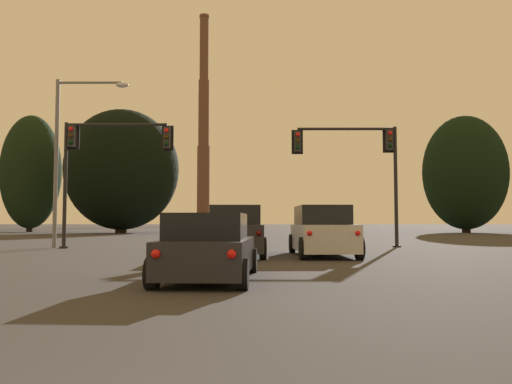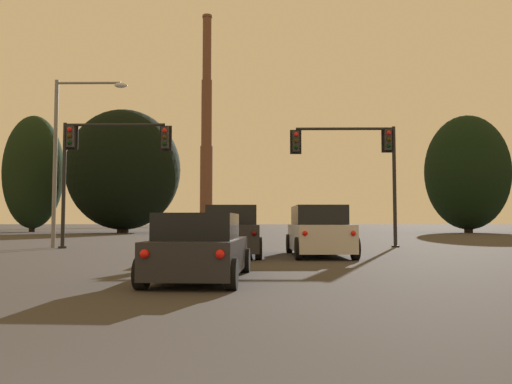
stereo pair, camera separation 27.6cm
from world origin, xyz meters
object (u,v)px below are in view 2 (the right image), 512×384
(hatchback_center_lane_second, at_px, (200,249))
(traffic_light_overhead_right, at_px, (360,155))
(traffic_light_overhead_left, at_px, (100,152))
(suv_center_lane_front, at_px, (232,232))
(smokestack, at_px, (207,143))
(street_lamp, at_px, (67,143))
(suv_right_lane_front, at_px, (319,232))

(hatchback_center_lane_second, xyz_separation_m, traffic_light_overhead_right, (6.26, 14.24, 3.98))
(traffic_light_overhead_left, bearing_deg, hatchback_center_lane_second, -63.37)
(suv_center_lane_front, bearing_deg, smokestack, 94.58)
(traffic_light_overhead_left, distance_m, street_lamp, 2.01)
(suv_right_lane_front, height_order, hatchback_center_lane_second, suv_right_lane_front)
(traffic_light_overhead_right, bearing_deg, street_lamp, -177.73)
(suv_center_lane_front, xyz_separation_m, traffic_light_overhead_left, (-6.73, 5.23, 3.75))
(hatchback_center_lane_second, height_order, traffic_light_overhead_left, traffic_light_overhead_left)
(hatchback_center_lane_second, xyz_separation_m, street_lamp, (-8.37, 13.66, 4.53))
(traffic_light_overhead_right, distance_m, street_lamp, 14.65)
(hatchback_center_lane_second, bearing_deg, smokestack, 98.95)
(traffic_light_overhead_right, xyz_separation_m, smokestack, (-21.90, 124.69, 20.72))
(hatchback_center_lane_second, xyz_separation_m, traffic_light_overhead_left, (-6.54, 13.04, 3.98))
(suv_center_lane_front, distance_m, traffic_light_overhead_right, 9.59)
(hatchback_center_lane_second, bearing_deg, street_lamp, 124.02)
(traffic_light_overhead_right, relative_size, smokestack, 0.09)
(street_lamp, height_order, smokestack, smokestack)
(traffic_light_overhead_right, relative_size, traffic_light_overhead_left, 1.00)
(street_lamp, bearing_deg, smokestack, 93.32)
(street_lamp, bearing_deg, traffic_light_overhead_right, 2.27)
(street_lamp, bearing_deg, suv_right_lane_front, -26.66)
(hatchback_center_lane_second, bearing_deg, traffic_light_overhead_right, 68.81)
(hatchback_center_lane_second, distance_m, traffic_light_overhead_right, 16.05)
(suv_center_lane_front, distance_m, street_lamp, 11.22)
(traffic_light_overhead_left, relative_size, smokestack, 0.09)
(suv_center_lane_front, distance_m, hatchback_center_lane_second, 7.82)
(suv_center_lane_front, height_order, street_lamp, street_lamp)
(hatchback_center_lane_second, distance_m, smokestack, 141.97)
(traffic_light_overhead_left, xyz_separation_m, smokestack, (-9.11, 125.89, 20.72))
(suv_center_lane_front, relative_size, traffic_light_overhead_right, 0.82)
(hatchback_center_lane_second, bearing_deg, suv_right_lane_front, 68.62)
(street_lamp, bearing_deg, traffic_light_overhead_left, -18.63)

